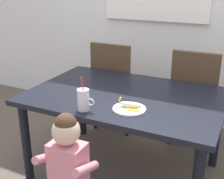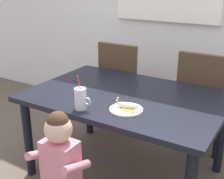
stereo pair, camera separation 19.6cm
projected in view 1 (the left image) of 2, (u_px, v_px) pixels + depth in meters
name	position (u px, v px, depth m)	size (l,w,h in m)	color
ground_plane	(124.00, 171.00, 2.61)	(24.00, 24.00, 0.00)	brown
dining_table	(125.00, 104.00, 2.39)	(1.49, 1.02, 0.72)	black
dining_chair_left	(115.00, 81.00, 3.18)	(0.44, 0.45, 0.96)	#4C3826
dining_chair_right	(195.00, 93.00, 2.86)	(0.44, 0.44, 0.96)	#4C3826
toddler_standing	(68.00, 160.00, 1.84)	(0.33, 0.24, 0.84)	#3F4760
milk_cup	(84.00, 101.00, 2.05)	(0.13, 0.08, 0.25)	silver
snack_plate	(129.00, 109.00, 2.08)	(0.23, 0.23, 0.01)	white
peeled_banana	(131.00, 105.00, 2.07)	(0.17, 0.11, 0.07)	#F4EAC6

